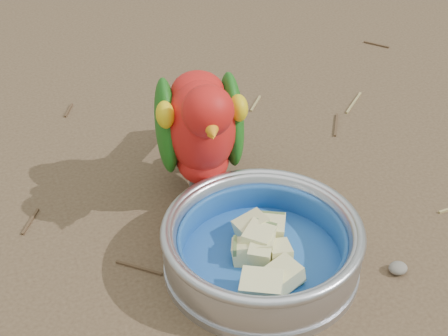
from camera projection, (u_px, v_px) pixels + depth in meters
name	position (u px, v px, depth m)	size (l,w,h in m)	color
ground	(257.00, 264.00, 0.79)	(60.00, 60.00, 0.00)	brown
food_bowl	(261.00, 263.00, 0.78)	(0.22, 0.22, 0.02)	#B2B2BA
bowl_wall	(262.00, 243.00, 0.76)	(0.22, 0.22, 0.04)	#B2B2BA
fruit_wedges	(262.00, 248.00, 0.77)	(0.13, 0.13, 0.03)	beige
lory_parrot	(201.00, 137.00, 0.84)	(0.11, 0.23, 0.18)	red
ground_debris	(222.00, 225.00, 0.84)	(0.90, 0.80, 0.01)	#998650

